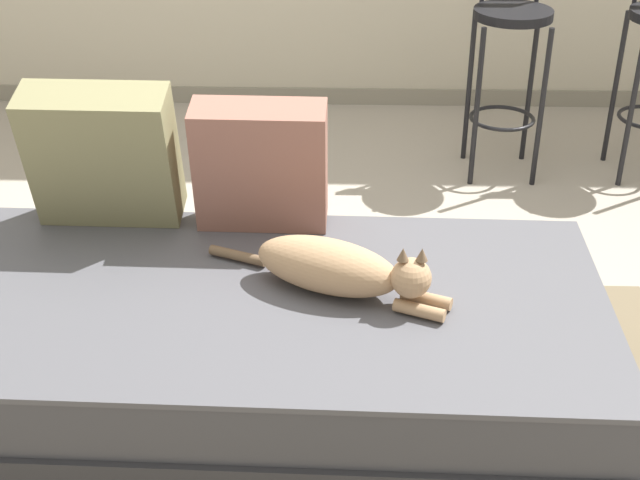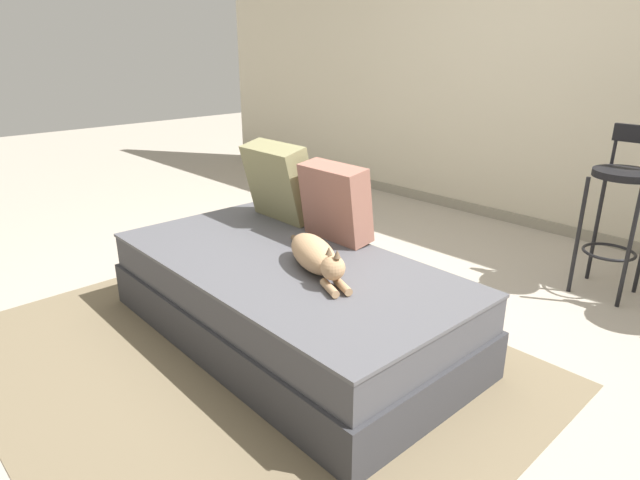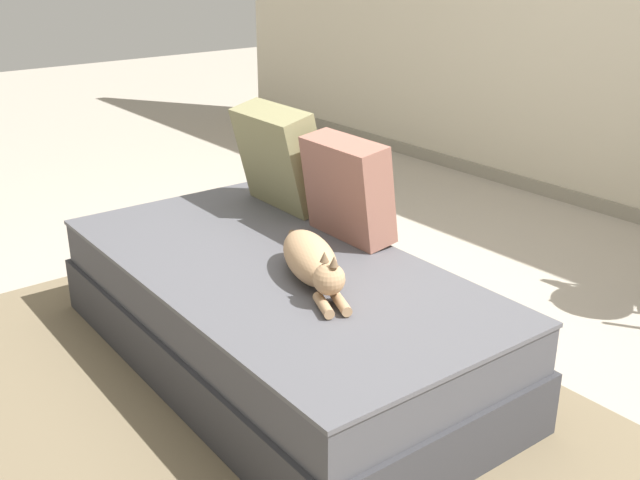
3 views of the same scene
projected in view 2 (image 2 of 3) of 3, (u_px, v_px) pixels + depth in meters
The scene contains 9 objects.
ground_plane at pixel (340, 310), 3.06m from camera, with size 16.00×16.00×0.00m, color #A89E8E.
wall_back_panel at pixel (550, 62), 4.06m from camera, with size 8.00×0.10×2.60m, color beige.
wall_baseboard_trim at pixel (525, 221), 4.46m from camera, with size 8.00×0.02×0.09m, color gray.
area_rug at pixel (239, 356), 2.61m from camera, with size 2.63×2.08×0.01m, color #75664C.
couch at pixel (286, 298), 2.73m from camera, with size 1.95×1.03×0.43m.
throw_pillow_corner at pixel (280, 182), 3.19m from camera, with size 0.45×0.27×0.47m.
throw_pillow_middle at pixel (335, 202), 2.86m from camera, with size 0.41×0.21×0.42m.
cat at pixel (316, 255), 2.51m from camera, with size 0.70×0.37×0.19m.
bar_stool_near_window at pixel (621, 196), 3.09m from camera, with size 0.34×0.34×1.00m.
Camera 2 is at (1.90, -1.96, 1.44)m, focal length 30.00 mm.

